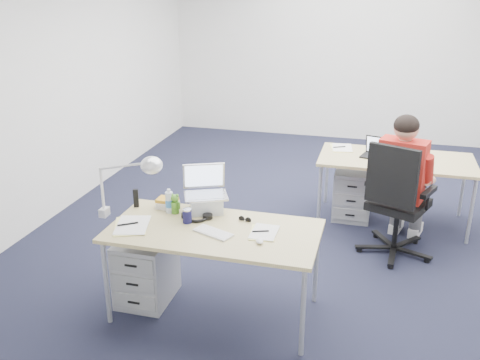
% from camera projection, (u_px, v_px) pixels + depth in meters
% --- Properties ---
extents(floor, '(7.00, 7.00, 0.00)m').
position_uv_depth(floor, '(326.00, 225.00, 5.81)').
color(floor, black).
rests_on(floor, ground).
extents(room, '(6.02, 7.02, 2.80)m').
position_uv_depth(room, '(336.00, 66.00, 5.21)').
color(room, silver).
rests_on(room, ground).
extents(desk_near, '(1.60, 0.80, 0.73)m').
position_uv_depth(desk_near, '(214.00, 235.00, 4.06)').
color(desk_near, tan).
rests_on(desk_near, ground).
extents(desk_far, '(1.60, 0.80, 0.73)m').
position_uv_depth(desk_far, '(396.00, 162.00, 5.66)').
color(desk_far, tan).
rests_on(desk_far, ground).
extents(office_chair, '(0.94, 0.94, 1.14)m').
position_uv_depth(office_chair, '(395.00, 223.00, 5.10)').
color(office_chair, black).
rests_on(office_chair, ground).
extents(seated_person, '(0.54, 0.81, 1.36)m').
position_uv_depth(seated_person, '(404.00, 182.00, 5.12)').
color(seated_person, red).
rests_on(seated_person, ground).
extents(drawer_pedestal_near, '(0.40, 0.50, 0.55)m').
position_uv_depth(drawer_pedestal_near, '(146.00, 269.00, 4.39)').
color(drawer_pedestal_near, '#A1A3A6').
rests_on(drawer_pedestal_near, ground).
extents(drawer_pedestal_far, '(0.40, 0.50, 0.55)m').
position_uv_depth(drawer_pedestal_far, '(353.00, 193.00, 5.94)').
color(drawer_pedestal_far, '#A1A3A6').
rests_on(drawer_pedestal_far, ground).
extents(silver_laptop, '(0.42, 0.39, 0.36)m').
position_uv_depth(silver_laptop, '(206.00, 190.00, 4.30)').
color(silver_laptop, silver).
rests_on(silver_laptop, desk_near).
extents(wireless_keyboard, '(0.33, 0.23, 0.02)m').
position_uv_depth(wireless_keyboard, '(213.00, 232.00, 3.98)').
color(wireless_keyboard, white).
rests_on(wireless_keyboard, desk_near).
extents(computer_mouse, '(0.08, 0.10, 0.03)m').
position_uv_depth(computer_mouse, '(260.00, 241.00, 3.83)').
color(computer_mouse, white).
rests_on(computer_mouse, desk_near).
extents(headphones, '(0.28, 0.23, 0.04)m').
position_uv_depth(headphones, '(197.00, 216.00, 4.23)').
color(headphones, black).
rests_on(headphones, desk_near).
extents(can_koozie, '(0.09, 0.09, 0.12)m').
position_uv_depth(can_koozie, '(187.00, 216.00, 4.14)').
color(can_koozie, '#171544').
rests_on(can_koozie, desk_near).
extents(water_bottle, '(0.08, 0.08, 0.20)m').
position_uv_depth(water_bottle, '(169.00, 201.00, 4.31)').
color(water_bottle, silver).
rests_on(water_bottle, desk_near).
extents(bear_figurine, '(0.10, 0.09, 0.17)m').
position_uv_depth(bear_figurine, '(175.00, 203.00, 4.30)').
color(bear_figurine, '#367F22').
rests_on(bear_figurine, desk_near).
extents(book_stack, '(0.21, 0.19, 0.08)m').
position_uv_depth(book_stack, '(168.00, 203.00, 4.42)').
color(book_stack, silver).
rests_on(book_stack, desk_near).
extents(cordless_phone, '(0.05, 0.04, 0.16)m').
position_uv_depth(cordless_phone, '(136.00, 198.00, 4.42)').
color(cordless_phone, black).
rests_on(cordless_phone, desk_near).
extents(papers_left, '(0.33, 0.40, 0.01)m').
position_uv_depth(papers_left, '(131.00, 226.00, 4.09)').
color(papers_left, '#F6F48E').
rests_on(papers_left, desk_near).
extents(papers_right, '(0.20, 0.28, 0.01)m').
position_uv_depth(papers_right, '(263.00, 233.00, 3.98)').
color(papers_right, '#F6F48E').
rests_on(papers_right, desk_near).
extents(sunglasses, '(0.11, 0.07, 0.02)m').
position_uv_depth(sunglasses, '(245.00, 219.00, 4.18)').
color(sunglasses, black).
rests_on(sunglasses, desk_near).
extents(desk_lamp, '(0.52, 0.33, 0.56)m').
position_uv_depth(desk_lamp, '(121.00, 185.00, 4.14)').
color(desk_lamp, silver).
rests_on(desk_lamp, desk_near).
extents(dark_laptop, '(0.37, 0.36, 0.22)m').
position_uv_depth(dark_laptop, '(377.00, 148.00, 5.64)').
color(dark_laptop, black).
rests_on(dark_laptop, desk_far).
extents(far_cup, '(0.08, 0.08, 0.10)m').
position_uv_depth(far_cup, '(425.00, 156.00, 5.55)').
color(far_cup, white).
rests_on(far_cup, desk_far).
extents(far_papers, '(0.26, 0.34, 0.01)m').
position_uv_depth(far_papers, '(341.00, 148.00, 5.98)').
color(far_papers, white).
rests_on(far_papers, desk_far).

